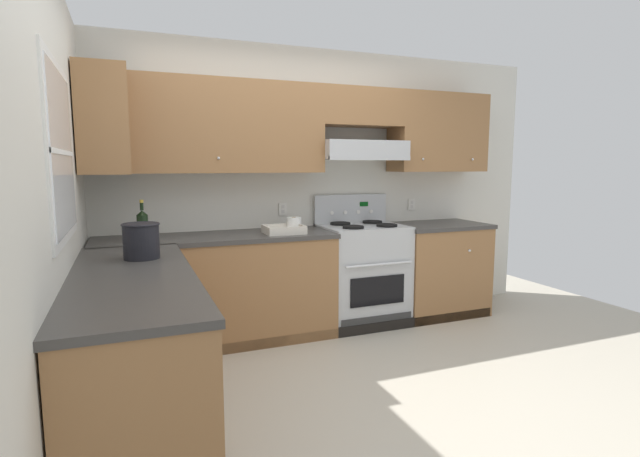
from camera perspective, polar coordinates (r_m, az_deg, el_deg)
name	(u,v)px	position (r m, az deg, el deg)	size (l,w,h in m)	color
ground_plane	(343,394)	(3.34, 2.70, -18.91)	(7.04, 7.04, 0.00)	#B2AA99
wall_back	(315,166)	(4.56, -0.58, 7.44)	(4.68, 0.57, 2.55)	silver
wall_left	(59,192)	(2.97, -28.48, 3.85)	(0.47, 4.00, 2.55)	silver
counter_back_run	(297,282)	(4.32, -2.68, -6.36)	(3.60, 0.65, 0.91)	olive
counter_left_run	(137,356)	(2.90, -20.83, -13.86)	(0.63, 1.91, 0.91)	olive
stove	(363,273)	(4.57, 5.04, -5.25)	(0.76, 0.62, 1.20)	#B7BABC
wine_bottle	(143,225)	(3.91, -20.21, 0.41)	(0.08, 0.09, 0.31)	black
bowl	(284,231)	(4.10, -4.30, -0.26)	(0.33, 0.27, 0.07)	beige
bucket	(141,240)	(3.18, -20.36, -1.29)	(0.23, 0.23, 0.22)	black
paper_towel_roll	(294,224)	(4.24, -3.10, 0.52)	(0.13, 0.13, 0.12)	white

